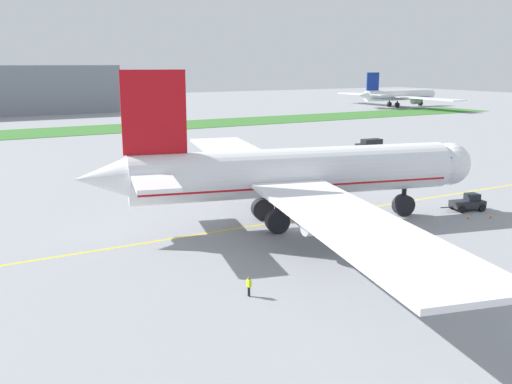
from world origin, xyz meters
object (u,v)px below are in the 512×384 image
Objects in this scene: pushback_tug at (468,203)px; service_truck_baggage_loader at (369,146)px; ground_crew_wingwalker_port at (423,237)px; traffic_cone_port_wing at (468,217)px; airliner_foreground at (290,174)px; parked_airliner_far_centre at (397,95)px; ground_crew_marshaller_front at (383,260)px; traffic_cone_near_nose at (491,216)px; ground_crew_wingwalker_starboard at (249,285)px.

service_truck_baggage_loader is (21.44, 44.09, 0.58)m from pushback_tug.
ground_crew_wingwalker_port is 13.82m from traffic_cone_port_wing.
parked_airliner_far_centre is at bearing 43.02° from airliner_foreground.
pushback_tug is 27.12m from ground_crew_marshaller_front.
traffic_cone_port_wing is (21.29, 8.33, -0.66)m from ground_crew_marshaller_front.
parked_airliner_far_centre is (144.94, 151.58, 4.13)m from ground_crew_marshaller_front.
airliner_foreground reaches higher than traffic_cone_near_nose.
airliner_foreground is at bearing 156.40° from traffic_cone_near_nose.
pushback_tug is 4.21m from traffic_cone_near_nose.
traffic_cone_port_wing is at bearing -117.84° from service_truck_baggage_loader.
traffic_cone_port_wing is at bearing 21.36° from ground_crew_marshaller_front.
traffic_cone_near_nose is 1.00× the size of traffic_cone_port_wing.
ground_crew_marshaller_front is 2.67× the size of traffic_cone_port_wing.
airliner_foreground reaches higher than ground_crew_wingwalker_port.
parked_airliner_far_centre is (136.53, 148.24, 4.11)m from ground_crew_wingwalker_port.
ground_crew_marshaller_front is at bearing -3.04° from ground_crew_wingwalker_starboard.
traffic_cone_port_wing is (-3.39, -2.92, -0.72)m from pushback_tug.
service_truck_baggage_loader is 138.00m from parked_airliner_far_centre.
parked_airliner_far_centre is (123.65, 143.26, 4.78)m from traffic_cone_port_wing.
traffic_cone_port_wing is (20.35, -8.88, -5.81)m from airliner_foreground.
airliner_foreground is 25.76m from traffic_cone_near_nose.
parked_airliner_far_centre reaches higher than ground_crew_wingwalker_starboard.
ground_crew_wingwalker_starboard is 0.29× the size of service_truck_baggage_loader.
ground_crew_wingwalker_port is 2.71× the size of traffic_cone_port_wing.
ground_crew_marshaller_front is 72.03m from service_truck_baggage_loader.
airliner_foreground is 196.96m from parked_airliner_far_centre.
traffic_cone_port_wing is at bearing -130.80° from parked_airliner_far_centre.
ground_crew_wingwalker_starboard is 35.87m from traffic_cone_port_wing.
ground_crew_wingwalker_starboard is at bearing 176.96° from ground_crew_marshaller_front.
traffic_cone_port_wing is at bearing 156.18° from traffic_cone_near_nose.
ground_crew_wingwalker_starboard is (-14.70, -16.48, -5.07)m from airliner_foreground.
traffic_cone_near_nose is (23.00, -10.05, -5.81)m from airliner_foreground.
ground_crew_wingwalker_starboard is 2.91× the size of traffic_cone_port_wing.
traffic_cone_port_wing is 53.17m from service_truck_baggage_loader.
service_truck_baggage_loader is at bearing 64.07° from pushback_tug.
traffic_cone_near_nose is 0.10× the size of service_truck_baggage_loader.
ground_crew_wingwalker_port is at bearing 21.67° from ground_crew_marshaller_front.
pushback_tug is 4.53m from traffic_cone_port_wing.
parked_airliner_far_centre is at bearing 50.04° from traffic_cone_near_nose.
pushback_tug is 10.58× the size of traffic_cone_port_wing.
parked_airliner_far_centre is at bearing 49.20° from traffic_cone_port_wing.
traffic_cone_near_nose is at bearing -23.60° from airliner_foreground.
pushback_tug is at bearing 24.50° from ground_crew_marshaller_front.
airliner_foreground is at bearing -136.98° from parked_airliner_far_centre.
pushback_tug reaches higher than traffic_cone_near_nose.
parked_airliner_far_centre is (158.70, 150.86, 4.04)m from ground_crew_wingwalker_starboard.
ground_crew_marshaller_front is 0.92× the size of ground_crew_wingwalker_starboard.
service_truck_baggage_loader is (59.87, 54.60, 0.56)m from ground_crew_wingwalker_starboard.
traffic_cone_port_wing is 0.10× the size of service_truck_baggage_loader.
parked_airliner_far_centre is at bearing 49.40° from pushback_tug.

